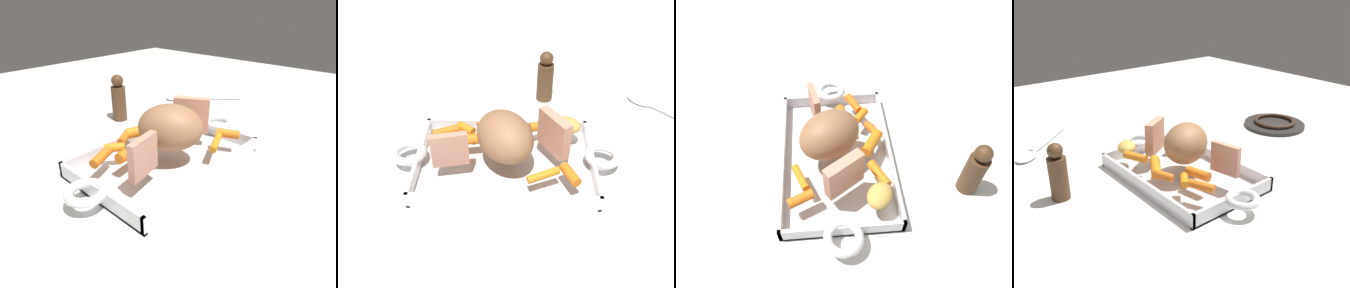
% 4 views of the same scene
% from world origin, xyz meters
% --- Properties ---
extents(ground_plane, '(2.23, 2.23, 0.00)m').
position_xyz_m(ground_plane, '(0.00, 0.00, 0.00)').
color(ground_plane, white).
extents(roasting_dish, '(0.46, 0.24, 0.04)m').
position_xyz_m(roasting_dish, '(0.00, 0.00, 0.01)').
color(roasting_dish, silver).
rests_on(roasting_dish, ground_plane).
extents(pork_roast, '(0.15, 0.16, 0.09)m').
position_xyz_m(pork_roast, '(0.00, 0.01, 0.09)').
color(pork_roast, '#9B6945').
rests_on(pork_roast, roasting_dish).
extents(roast_slice_outer, '(0.06, 0.08, 0.08)m').
position_xyz_m(roast_slice_outer, '(-0.09, -0.01, 0.08)').
color(roast_slice_outer, tan).
rests_on(roast_slice_outer, roasting_dish).
extents(roast_slice_thick, '(0.07, 0.03, 0.07)m').
position_xyz_m(roast_slice_thick, '(0.10, 0.04, 0.08)').
color(roast_slice_thick, tan).
rests_on(roast_slice_thick, roasting_dish).
extents(baby_carrot_center_left, '(0.06, 0.04, 0.02)m').
position_xyz_m(baby_carrot_center_left, '(0.13, -0.05, 0.05)').
color(baby_carrot_center_left, orange).
rests_on(baby_carrot_center_left, roasting_dish).
extents(baby_carrot_southeast, '(0.06, 0.04, 0.02)m').
position_xyz_m(baby_carrot_southeast, '(-0.08, -0.08, 0.05)').
color(baby_carrot_southeast, orange).
rests_on(baby_carrot_southeast, roasting_dish).
extents(baby_carrot_northeast, '(0.04, 0.05, 0.02)m').
position_xyz_m(baby_carrot_northeast, '(-0.12, 0.07, 0.05)').
color(baby_carrot_northeast, orange).
rests_on(baby_carrot_northeast, roasting_dish).
extents(baby_carrot_center_right, '(0.06, 0.04, 0.02)m').
position_xyz_m(baby_carrot_center_right, '(-0.07, 0.07, 0.05)').
color(baby_carrot_center_right, orange).
rests_on(baby_carrot_center_right, roasting_dish).
extents(baby_carrot_northwest, '(0.07, 0.06, 0.03)m').
position_xyz_m(baby_carrot_northwest, '(-0.00, -0.08, 0.05)').
color(baby_carrot_northwest, orange).
rests_on(baby_carrot_northwest, roasting_dish).
extents(baby_carrot_short, '(0.05, 0.04, 0.02)m').
position_xyz_m(baby_carrot_short, '(0.04, -0.08, 0.05)').
color(baby_carrot_short, orange).
rests_on(baby_carrot_short, roasting_dish).
extents(baby_carrot_long, '(0.04, 0.04, 0.02)m').
position_xyz_m(baby_carrot_long, '(0.08, -0.06, 0.05)').
color(baby_carrot_long, orange).
rests_on(baby_carrot_long, roasting_dish).
extents(baby_carrot_southwest, '(0.06, 0.03, 0.02)m').
position_xyz_m(baby_carrot_southwest, '(0.08, -0.02, 0.05)').
color(baby_carrot_southwest, orange).
rests_on(baby_carrot_southwest, roasting_dish).
extents(potato_near_roast, '(0.07, 0.07, 0.03)m').
position_xyz_m(potato_near_roast, '(-0.13, -0.07, 0.06)').
color(potato_near_roast, gold).
rests_on(potato_near_roast, roasting_dish).
extents(serving_spoon, '(0.20, 0.21, 0.02)m').
position_xyz_m(serving_spoon, '(-0.39, -0.20, 0.01)').
color(serving_spoon, white).
rests_on(serving_spoon, ground_plane).
extents(pepper_mill, '(0.04, 0.04, 0.13)m').
position_xyz_m(pepper_mill, '(-0.09, -0.26, 0.06)').
color(pepper_mill, '#4C331E').
rests_on(pepper_mill, ground_plane).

